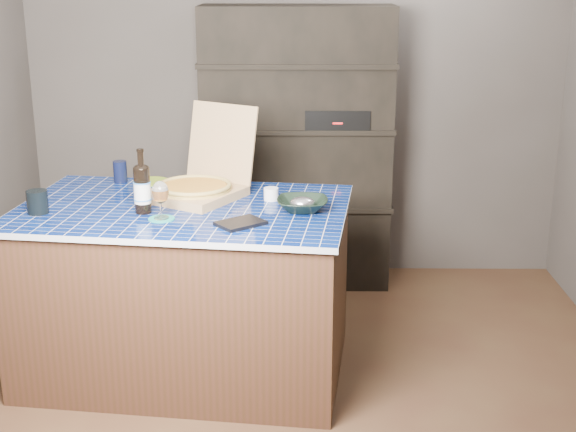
{
  "coord_description": "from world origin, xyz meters",
  "views": [
    {
      "loc": [
        -0.0,
        -3.51,
        2.03
      ],
      "look_at": [
        -0.04,
        0.0,
        0.93
      ],
      "focal_mm": 50.0,
      "sensor_mm": 36.0,
      "label": 1
    }
  ],
  "objects_px": {
    "pizza_box": "(197,185)",
    "mead_bottle": "(142,188)",
    "kitchen_island": "(186,289)",
    "wine_glass": "(160,193)",
    "dvd_case": "(241,223)",
    "bowl": "(302,205)"
  },
  "relations": [
    {
      "from": "pizza_box",
      "to": "mead_bottle",
      "type": "distance_m",
      "value": 0.36
    },
    {
      "from": "wine_glass",
      "to": "mead_bottle",
      "type": "bearing_deg",
      "value": 134.39
    },
    {
      "from": "pizza_box",
      "to": "wine_glass",
      "type": "bearing_deg",
      "value": -77.56
    },
    {
      "from": "pizza_box",
      "to": "mead_bottle",
      "type": "height_order",
      "value": "pizza_box"
    },
    {
      "from": "dvd_case",
      "to": "mead_bottle",
      "type": "bearing_deg",
      "value": -149.46
    },
    {
      "from": "kitchen_island",
      "to": "bowl",
      "type": "distance_m",
      "value": 0.76
    },
    {
      "from": "kitchen_island",
      "to": "wine_glass",
      "type": "distance_m",
      "value": 0.61
    },
    {
      "from": "kitchen_island",
      "to": "bowl",
      "type": "relative_size",
      "value": 6.99
    },
    {
      "from": "pizza_box",
      "to": "dvd_case",
      "type": "xyz_separation_m",
      "value": [
        0.25,
        -0.46,
        -0.06
      ]
    },
    {
      "from": "mead_bottle",
      "to": "bowl",
      "type": "xyz_separation_m",
      "value": [
        0.77,
        0.04,
        -0.09
      ]
    },
    {
      "from": "pizza_box",
      "to": "kitchen_island",
      "type": "bearing_deg",
      "value": -77.73
    },
    {
      "from": "kitchen_island",
      "to": "pizza_box",
      "type": "height_order",
      "value": "pizza_box"
    },
    {
      "from": "pizza_box",
      "to": "wine_glass",
      "type": "height_order",
      "value": "pizza_box"
    },
    {
      "from": "pizza_box",
      "to": "bowl",
      "type": "height_order",
      "value": "pizza_box"
    },
    {
      "from": "kitchen_island",
      "to": "wine_glass",
      "type": "bearing_deg",
      "value": -101.01
    },
    {
      "from": "kitchen_island",
      "to": "wine_glass",
      "type": "xyz_separation_m",
      "value": [
        -0.07,
        -0.21,
        0.57
      ]
    },
    {
      "from": "kitchen_island",
      "to": "mead_bottle",
      "type": "xyz_separation_m",
      "value": [
        -0.17,
        -0.11,
        0.57
      ]
    },
    {
      "from": "pizza_box",
      "to": "bowl",
      "type": "distance_m",
      "value": 0.59
    },
    {
      "from": "mead_bottle",
      "to": "bowl",
      "type": "distance_m",
      "value": 0.77
    },
    {
      "from": "wine_glass",
      "to": "dvd_case",
      "type": "height_order",
      "value": "wine_glass"
    },
    {
      "from": "mead_bottle",
      "to": "dvd_case",
      "type": "bearing_deg",
      "value": -21.16
    },
    {
      "from": "dvd_case",
      "to": "wine_glass",
      "type": "bearing_deg",
      "value": -140.25
    }
  ]
}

